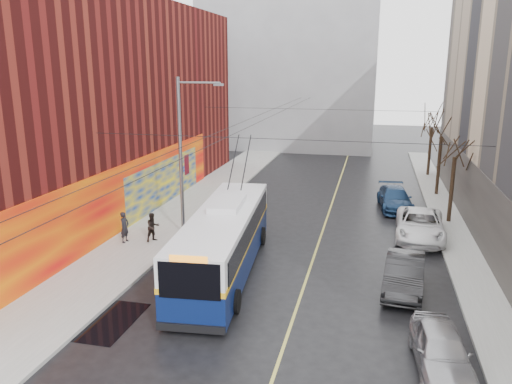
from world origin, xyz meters
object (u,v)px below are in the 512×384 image
Objects in this scene: tree_mid at (442,126)px; pedestrian_a at (125,227)px; streetlight_pole at (183,153)px; parked_car_c at (420,225)px; following_car at (247,195)px; tree_near at (456,144)px; parked_car_b at (404,274)px; parked_car_d at (395,199)px; trolleybus at (224,240)px; tree_far at (432,118)px; parked_car_a at (441,349)px; pedestrian_b at (153,227)px.

tree_mid is 23.80m from pedestrian_a.
streetlight_pole reaches higher than pedestrian_a.
parked_car_c is 1.29× the size of following_car.
tree_near is 1.38× the size of parked_car_b.
tree_near is at bearing -44.91° from parked_car_d.
following_car is (-11.27, 4.26, -0.04)m from parked_car_c.
parked_car_d is (8.24, 13.05, -0.88)m from trolleybus.
tree_far reaches higher than parked_car_b.
pedestrian_a is (-6.40, 2.33, -0.60)m from trolleybus.
tree_near is 17.15m from parked_car_a.
pedestrian_b is (-3.12, -8.65, 0.21)m from following_car.
tree_mid is at bearing 51.65° from trolleybus.
tree_mid is 1.52× the size of following_car.
tree_mid is 11.40m from parked_car_c.
parked_car_b reaches higher than following_car.
tree_mid is at bearing 81.75° from parked_car_c.
parked_car_a is at bearing -63.71° from following_car.
parked_car_a is 20.57m from following_car.
trolleybus is 2.17× the size of parked_car_c.
tree_far is 30.86m from parked_car_a.
tree_near is 0.97× the size of tree_far.
tree_near is 1.55× the size of parked_car_a.
following_car is at bearing 17.36° from pedestrian_b.
streetlight_pole is at bearing 164.31° from parked_car_b.
parked_car_c is 3.52× the size of pedestrian_b.
streetlight_pole is 25.09m from tree_far.
trolleybus is 2.98× the size of parked_car_a.
trolleybus is 5.73m from pedestrian_b.
trolleybus is at bearing -128.60° from parked_car_d.
pedestrian_a reaches higher than following_car.
tree_near is at bearing -10.02° from following_car.
tree_mid is 1.18× the size of parked_car_c.
pedestrian_b is at bearing -160.28° from parked_car_c.
following_car is (-10.07, 11.57, -0.02)m from parked_car_b.
parked_car_b is 7.40m from parked_car_c.
tree_far is 3.85× the size of pedestrian_a.
trolleybus is 11.64m from following_car.
trolleybus is at bearing 142.46° from parked_car_a.
tree_mid is 3.92× the size of pedestrian_a.
streetlight_pole is at bearing -110.85° from following_car.
parked_car_a is (9.12, -5.95, -0.90)m from trolleybus.
parked_car_b is 13.15m from parked_car_d.
tree_mid reaches higher than following_car.
parked_car_c is at bearing -26.55° from following_car.
trolleybus is at bearing -86.79° from following_car.
parked_car_c reaches higher than parked_car_b.
streetlight_pole is at bearing -150.69° from parked_car_d.
tree_near reaches higher than trolleybus.
parked_car_b is at bearing -96.58° from parked_car_c.
tree_far reaches higher than trolleybus.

